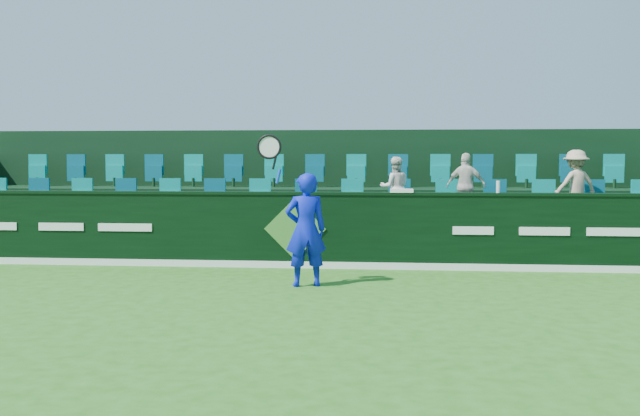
# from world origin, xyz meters

# --- Properties ---
(ground) EXTENTS (60.00, 60.00, 0.00)m
(ground) POSITION_xyz_m (0.00, 0.00, 0.00)
(ground) COLOR #246317
(ground) RESTS_ON ground
(sponsor_hoarding) EXTENTS (16.00, 0.25, 1.35)m
(sponsor_hoarding) POSITION_xyz_m (0.00, 4.00, 0.67)
(sponsor_hoarding) COLOR black
(sponsor_hoarding) RESTS_ON ground
(stand_tier_front) EXTENTS (16.00, 2.00, 0.80)m
(stand_tier_front) POSITION_xyz_m (0.00, 5.10, 0.40)
(stand_tier_front) COLOR black
(stand_tier_front) RESTS_ON ground
(stand_tier_back) EXTENTS (16.00, 1.80, 1.30)m
(stand_tier_back) POSITION_xyz_m (0.00, 7.00, 0.65)
(stand_tier_back) COLOR black
(stand_tier_back) RESTS_ON ground
(stand_rear) EXTENTS (16.00, 4.10, 2.60)m
(stand_rear) POSITION_xyz_m (0.00, 7.44, 1.22)
(stand_rear) COLOR black
(stand_rear) RESTS_ON ground
(seat_row_front) EXTENTS (13.50, 0.50, 0.60)m
(seat_row_front) POSITION_xyz_m (0.00, 5.50, 1.10)
(seat_row_front) COLOR #088780
(seat_row_front) RESTS_ON stand_tier_front
(seat_row_back) EXTENTS (13.50, 0.50, 0.60)m
(seat_row_back) POSITION_xyz_m (0.00, 7.30, 1.60)
(seat_row_back) COLOR #088780
(seat_row_back) RESTS_ON stand_tier_back
(tennis_player) EXTENTS (1.13, 0.57, 2.34)m
(tennis_player) POSITION_xyz_m (0.38, 2.15, 0.88)
(tennis_player) COLOR #0C1BD2
(tennis_player) RESTS_ON ground
(spectator_left) EXTENTS (0.62, 0.52, 1.17)m
(spectator_left) POSITION_xyz_m (1.76, 5.12, 1.39)
(spectator_left) COLOR white
(spectator_left) RESTS_ON stand_tier_front
(spectator_middle) EXTENTS (0.78, 0.48, 1.25)m
(spectator_middle) POSITION_xyz_m (3.10, 5.12, 1.42)
(spectator_middle) COLOR silver
(spectator_middle) RESTS_ON stand_tier_front
(spectator_right) EXTENTS (0.95, 0.72, 1.30)m
(spectator_right) POSITION_xyz_m (5.12, 5.12, 1.45)
(spectator_right) COLOR #C4AC8A
(spectator_right) RESTS_ON stand_tier_front
(towel) EXTENTS (0.40, 0.26, 0.06)m
(towel) POSITION_xyz_m (1.87, 4.00, 1.38)
(towel) COLOR white
(towel) RESTS_ON sponsor_hoarding
(drinks_bottle) EXTENTS (0.07, 0.07, 0.21)m
(drinks_bottle) POSITION_xyz_m (3.53, 4.00, 1.45)
(drinks_bottle) COLOR silver
(drinks_bottle) RESTS_ON sponsor_hoarding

